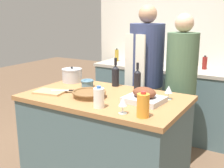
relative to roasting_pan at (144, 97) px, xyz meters
The scene contains 20 objects.
kitchen_island 0.62m from the roasting_pan, behind, with size 1.42×0.85×0.89m.
back_counter 1.63m from the roasting_pan, 104.08° to the left, with size 1.94×0.60×0.92m.
back_wall 1.93m from the roasting_pan, 101.51° to the left, with size 2.44×0.10×2.55m.
roasting_pan is the anchor object (origin of this frame).
wicker_basket 0.49m from the roasting_pan, 166.73° to the right, with size 0.30×0.30×0.06m.
cutting_board 0.88m from the roasting_pan, 167.65° to the right, with size 0.30×0.22×0.02m.
stock_pot 0.99m from the roasting_pan, 164.87° to the left, with size 0.21×0.21×0.17m.
mixing_bowl 0.73m from the roasting_pan, 165.63° to the left, with size 0.13×0.13×0.07m.
juice_jug 0.34m from the roasting_pan, 66.79° to the right, with size 0.09×0.09×0.19m.
milk_jug 0.39m from the roasting_pan, 129.20° to the right, with size 0.08×0.08×0.17m.
wine_bottle_green 0.59m from the roasting_pan, 144.11° to the left, with size 0.07×0.07×0.29m.
wine_bottle_dark 0.42m from the roasting_pan, 123.83° to the left, with size 0.07×0.07×0.26m.
wine_glass_left 0.33m from the roasting_pan, 93.71° to the right, with size 0.07×0.07×0.12m.
wine_glass_right 0.23m from the roasting_pan, 52.33° to the left, with size 0.07×0.07×0.12m.
knife_chef 0.74m from the roasting_pan, behind, with size 0.23×0.17×0.01m.
condiment_bottle_tall 1.65m from the roasting_pan, 91.89° to the left, with size 0.06×0.06×0.21m.
condiment_bottle_short 1.59m from the roasting_pan, 86.16° to the left, with size 0.06×0.06×0.17m.
condiment_bottle_extra 1.95m from the roasting_pan, 126.74° to the left, with size 0.06×0.06×0.19m.
person_cook_aproned 0.88m from the roasting_pan, 113.57° to the left, with size 0.39×0.42×1.70m.
person_cook_guest 0.78m from the roasting_pan, 85.49° to the left, with size 0.32×0.32×1.60m.
Camera 1 is at (1.29, -2.01, 1.60)m, focal length 45.00 mm.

